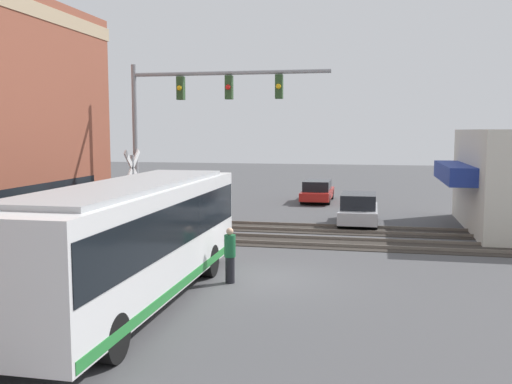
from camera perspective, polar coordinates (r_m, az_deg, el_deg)
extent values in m
plane|color=#4C4C4F|center=(17.69, 0.65, -8.72)|extent=(120.00, 120.00, 0.00)
cube|color=navy|center=(27.96, 19.22, 1.84)|extent=(6.31, 1.20, 0.80)
cube|color=white|center=(15.15, -12.18, -4.56)|extent=(10.80, 2.55, 2.68)
cube|color=black|center=(15.08, -12.22, -3.06)|extent=(10.59, 2.59, 1.12)
cube|color=#288438|center=(15.40, -12.08, -8.83)|extent=(10.59, 2.58, 0.24)
cube|color=#A5A8AA|center=(14.95, -12.31, 0.72)|extent=(9.18, 2.17, 0.12)
cylinder|color=black|center=(18.31, -8.03, -6.65)|extent=(1.00, 2.57, 1.00)
cylinder|color=black|center=(12.37, -18.97, -13.27)|extent=(1.00, 2.57, 1.00)
cylinder|color=gray|center=(23.45, -11.95, 3.65)|extent=(0.20, 0.20, 7.14)
cylinder|color=gray|center=(22.26, -2.72, 11.81)|extent=(0.16, 7.78, 0.16)
cube|color=#284723|center=(22.78, -7.54, 10.25)|extent=(0.30, 0.27, 0.90)
sphere|color=yellow|center=(22.62, -7.67, 10.28)|extent=(0.20, 0.20, 0.20)
cube|color=#284723|center=(22.22, -2.71, 10.40)|extent=(0.30, 0.27, 0.90)
sphere|color=red|center=(22.06, -2.82, 10.43)|extent=(0.20, 0.20, 0.20)
cube|color=#284723|center=(21.82, 2.33, 10.48)|extent=(0.30, 0.27, 0.90)
sphere|color=yellow|center=(21.66, 2.25, 10.51)|extent=(0.20, 0.20, 0.20)
cylinder|color=gray|center=(22.88, -12.18, -0.86)|extent=(0.14, 0.14, 3.60)
cube|color=white|center=(22.76, -12.26, 2.39)|extent=(1.41, 0.06, 1.41)
cube|color=white|center=(22.76, -12.26, 2.39)|extent=(1.41, 0.06, 1.41)
cylinder|color=#38383A|center=(22.82, -12.21, 0.39)|extent=(0.08, 0.90, 0.08)
sphere|color=red|center=(22.60, -11.22, 0.36)|extent=(0.28, 0.28, 0.28)
sphere|color=red|center=(22.97, -13.29, 0.40)|extent=(0.28, 0.28, 0.28)
cube|color=#332D28|center=(23.45, 3.46, -4.97)|extent=(2.60, 60.00, 0.03)
cube|color=#6B6056|center=(22.75, 3.20, -5.17)|extent=(0.07, 60.00, 0.15)
cube|color=#6B6056|center=(24.14, 3.71, -4.51)|extent=(0.07, 60.00, 0.15)
cube|color=#332D28|center=(26.57, 4.45, -3.66)|extent=(2.60, 60.00, 0.03)
cube|color=#6B6056|center=(25.86, 4.25, -3.79)|extent=(0.07, 60.00, 0.15)
cube|color=#6B6056|center=(27.26, 4.64, -3.28)|extent=(0.07, 60.00, 0.15)
cube|color=#B7B7BC|center=(28.10, 10.20, -2.09)|extent=(4.46, 1.80, 0.59)
cube|color=black|center=(27.79, 10.22, -0.85)|extent=(2.45, 1.62, 0.69)
cylinder|color=black|center=(29.50, 10.26, -2.16)|extent=(0.64, 1.82, 0.64)
cylinder|color=black|center=(26.77, 10.11, -3.00)|extent=(0.64, 1.82, 0.64)
cube|color=#B21E19|center=(36.67, 6.18, -0.17)|extent=(4.80, 1.80, 0.51)
cube|color=black|center=(36.38, 6.15, 0.67)|extent=(2.64, 1.62, 0.62)
cylinder|color=black|center=(38.16, 6.39, -0.21)|extent=(0.64, 1.82, 0.64)
cylinder|color=black|center=(35.22, 5.94, -0.74)|extent=(0.64, 1.82, 0.64)
cylinder|color=black|center=(17.21, -2.62, -7.78)|extent=(0.28, 0.28, 0.79)
cylinder|color=#195933|center=(17.05, -2.63, -5.40)|extent=(0.34, 0.34, 0.66)
sphere|color=tan|center=(16.97, -2.64, -3.95)|extent=(0.22, 0.22, 0.22)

